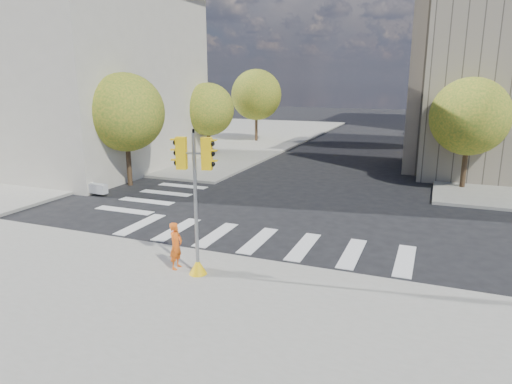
% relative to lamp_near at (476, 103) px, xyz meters
% --- Properties ---
extents(ground, '(160.00, 160.00, 0.00)m').
position_rel_lamp_near_xyz_m(ground, '(-8.00, -14.00, -4.58)').
color(ground, black).
rests_on(ground, ground).
extents(sidewalk_near, '(30.00, 14.00, 0.15)m').
position_rel_lamp_near_xyz_m(sidewalk_near, '(-8.00, -25.00, -4.50)').
color(sidewalk_near, gray).
rests_on(sidewalk_near, ground).
extents(sidewalk_far_left, '(28.00, 40.00, 0.15)m').
position_rel_lamp_near_xyz_m(sidewalk_far_left, '(-28.00, 12.00, -4.50)').
color(sidewalk_far_left, gray).
rests_on(sidewalk_far_left, ground).
extents(classical_building, '(19.00, 15.00, 12.70)m').
position_rel_lamp_near_xyz_m(classical_building, '(-28.00, -6.00, 1.86)').
color(classical_building, beige).
rests_on(classical_building, ground).
extents(tree_lw_near, '(4.40, 4.40, 6.41)m').
position_rel_lamp_near_xyz_m(tree_lw_near, '(-18.50, -10.00, -0.38)').
color(tree_lw_near, '#382616').
rests_on(tree_lw_near, ground).
extents(tree_lw_mid, '(4.00, 4.00, 5.77)m').
position_rel_lamp_near_xyz_m(tree_lw_mid, '(-18.50, 0.00, -0.82)').
color(tree_lw_mid, '#382616').
rests_on(tree_lw_mid, ground).
extents(tree_lw_far, '(4.80, 4.80, 6.95)m').
position_rel_lamp_near_xyz_m(tree_lw_far, '(-18.50, 10.00, -0.04)').
color(tree_lw_far, '#382616').
rests_on(tree_lw_far, ground).
extents(tree_re_near, '(4.20, 4.20, 6.16)m').
position_rel_lamp_near_xyz_m(tree_re_near, '(-0.50, -4.00, -0.53)').
color(tree_re_near, '#382616').
rests_on(tree_re_near, ground).
extents(tree_re_mid, '(4.60, 4.60, 6.66)m').
position_rel_lamp_near_xyz_m(tree_re_mid, '(-0.50, 8.00, -0.23)').
color(tree_re_mid, '#382616').
rests_on(tree_re_mid, ground).
extents(tree_re_far, '(4.00, 4.00, 5.88)m').
position_rel_lamp_near_xyz_m(tree_re_far, '(-0.50, 20.00, -0.71)').
color(tree_re_far, '#382616').
rests_on(tree_re_far, ground).
extents(lamp_near, '(0.35, 0.18, 8.11)m').
position_rel_lamp_near_xyz_m(lamp_near, '(0.00, 0.00, 0.00)').
color(lamp_near, black).
rests_on(lamp_near, sidewalk_far_right).
extents(lamp_far, '(0.35, 0.18, 8.11)m').
position_rel_lamp_near_xyz_m(lamp_far, '(0.00, 14.00, 0.00)').
color(lamp_far, black).
rests_on(lamp_far, sidewalk_far_right).
extents(traffic_signal, '(1.08, 0.56, 4.50)m').
position_rel_lamp_near_xyz_m(traffic_signal, '(-8.61, -19.85, -2.53)').
color(traffic_signal, yellow).
rests_on(traffic_signal, sidewalk_near).
extents(photographer, '(0.39, 0.58, 1.53)m').
position_rel_lamp_near_xyz_m(photographer, '(-9.45, -19.72, -3.66)').
color(photographer, orange).
rests_on(photographer, sidewalk_near).
extents(planter_wall, '(6.01, 0.75, 0.50)m').
position_rel_lamp_near_xyz_m(planter_wall, '(-21.00, -12.57, -4.18)').
color(planter_wall, silver).
rests_on(planter_wall, sidewalk_left_near).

